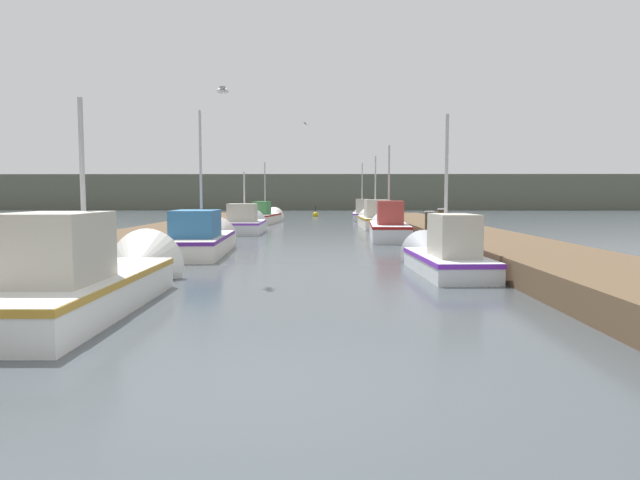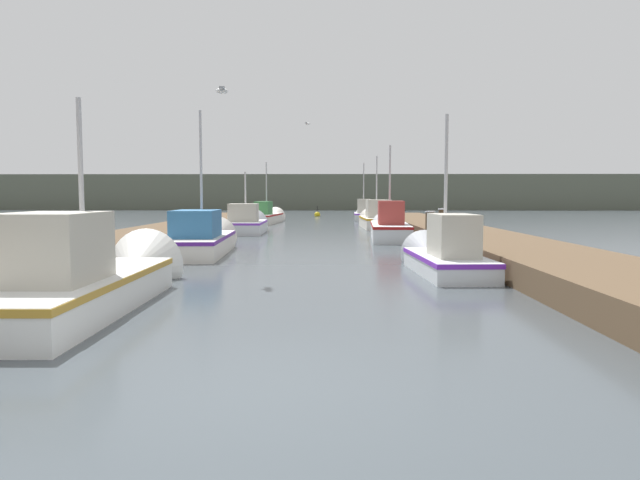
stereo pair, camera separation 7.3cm
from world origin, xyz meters
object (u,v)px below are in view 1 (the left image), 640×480
(fishing_boat_5, at_px, (375,219))
(channel_buoy, at_px, (316,215))
(fishing_boat_0, at_px, (95,277))
(fishing_boat_4, at_px, (245,224))
(fishing_boat_1, at_px, (444,255))
(mooring_piling_1, at_px, (441,229))
(fishing_boat_6, at_px, (266,216))
(fishing_boat_2, at_px, (203,238))
(fishing_boat_3, at_px, (388,227))
(seagull_lead, at_px, (223,91))
(fishing_boat_7, at_px, (362,214))
(seagull_1, at_px, (306,124))
(mooring_piling_0, at_px, (429,229))

(fishing_boat_5, relative_size, channel_buoy, 5.60)
(fishing_boat_0, xyz_separation_m, fishing_boat_4, (-0.04, 18.03, -0.02))
(fishing_boat_1, xyz_separation_m, mooring_piling_1, (1.09, 5.74, 0.28))
(fishing_boat_0, relative_size, fishing_boat_6, 0.98)
(fishing_boat_6, distance_m, channel_buoy, 11.77)
(fishing_boat_2, height_order, fishing_boat_3, fishing_boat_2)
(fishing_boat_3, distance_m, fishing_boat_5, 7.78)
(fishing_boat_1, relative_size, seagull_lead, 7.94)
(fishing_boat_2, bearing_deg, fishing_boat_7, 71.69)
(fishing_boat_1, relative_size, fishing_boat_2, 0.74)
(seagull_1, bearing_deg, fishing_boat_0, -166.39)
(fishing_boat_5, distance_m, seagull_lead, 19.92)
(fishing_boat_5, bearing_deg, seagull_lead, -106.65)
(fishing_boat_4, height_order, seagull_1, seagull_1)
(fishing_boat_3, relative_size, seagull_lead, 11.33)
(fishing_boat_0, xyz_separation_m, fishing_boat_3, (6.49, 14.58, 0.02))
(fishing_boat_0, distance_m, fishing_boat_7, 32.69)
(fishing_boat_0, bearing_deg, fishing_boat_2, 89.31)
(fishing_boat_5, height_order, seagull_lead, seagull_lead)
(fishing_boat_6, relative_size, fishing_boat_7, 1.43)
(fishing_boat_0, height_order, channel_buoy, fishing_boat_0)
(fishing_boat_1, distance_m, channel_buoy, 35.09)
(channel_buoy, bearing_deg, mooring_piling_0, -81.07)
(seagull_lead, bearing_deg, fishing_boat_5, 155.61)
(fishing_boat_6, distance_m, seagull_lead, 24.47)
(fishing_boat_2, relative_size, fishing_boat_4, 1.29)
(fishing_boat_6, relative_size, mooring_piling_0, 5.03)
(fishing_boat_1, relative_size, mooring_piling_0, 3.49)
(fishing_boat_6, height_order, seagull_lead, seagull_lead)
(fishing_boat_4, bearing_deg, seagull_lead, -84.74)
(fishing_boat_3, distance_m, mooring_piling_0, 4.43)
(fishing_boat_3, height_order, mooring_piling_1, fishing_boat_3)
(fishing_boat_6, xyz_separation_m, seagull_1, (2.78, -4.70, 5.37))
(fishing_boat_1, bearing_deg, fishing_boat_3, 88.17)
(fishing_boat_3, xyz_separation_m, fishing_boat_4, (-6.53, 3.45, -0.04))
(fishing_boat_6, bearing_deg, seagull_lead, -81.38)
(mooring_piling_0, xyz_separation_m, mooring_piling_1, (0.33, -0.46, 0.05))
(fishing_boat_3, xyz_separation_m, mooring_piling_1, (1.29, -4.78, 0.22))
(mooring_piling_0, xyz_separation_m, seagull_lead, (-5.86, -6.83, 3.50))
(fishing_boat_4, distance_m, seagull_1, 7.73)
(channel_buoy, bearing_deg, fishing_boat_6, -104.66)
(channel_buoy, height_order, seagull_lead, seagull_lead)
(fishing_boat_4, height_order, seagull_lead, seagull_lead)
(fishing_boat_2, distance_m, fishing_boat_4, 9.57)
(mooring_piling_0, bearing_deg, fishing_boat_1, -96.95)
(fishing_boat_0, height_order, seagull_1, seagull_1)
(mooring_piling_1, bearing_deg, channel_buoy, 99.44)
(fishing_boat_1, bearing_deg, fishing_boat_4, 112.80)
(fishing_boat_7, bearing_deg, seagull_1, -109.25)
(fishing_boat_4, bearing_deg, fishing_boat_7, 64.08)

